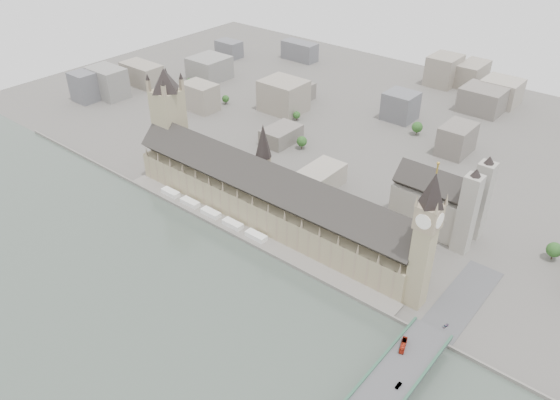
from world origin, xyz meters
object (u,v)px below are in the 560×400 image
Objects in this scene: red_bus_north at (403,345)px; car_approach at (445,326)px; victoria_tower at (169,117)px; westminster_abbey at (440,203)px; car_silver at (398,385)px; palace_of_westminster at (268,197)px; elizabeth_tower at (426,232)px.

red_bus_north reaches higher than car_approach.
car_approach is at bearing -7.01° from victoria_tower.
car_approach is (56.46, -104.58, -14.19)m from westminster_abbey.
palace_of_westminster is at bearing 154.49° from car_silver.
elizabeth_tower reaches higher than car_approach.
westminster_abbey is 15.51× the size of car_approach.
palace_of_westminster is at bearing -175.97° from car_approach.
palace_of_westminster is 142.94m from elizabeth_tower.
elizabeth_tower is (138.00, -11.70, 35.38)m from palace_of_westminster.
elizabeth_tower is at bearing 92.08° from red_bus_north.
red_bus_north is at bearing -71.88° from westminster_abbey.
palace_of_westminster is 3.90× the size of westminster_abbey.
elizabeth_tower is 8.81× the size of red_bus_north.
red_bus_north is at bearing 115.79° from car_silver.
red_bus_north is 28.94m from car_silver.
victoria_tower is 244.79m from westminster_abbey.
palace_of_westminster is at bearing 141.28° from red_bus_north.
car_silver is (11.70, -26.46, -0.88)m from red_bus_north.
car_approach is at bearing -61.64° from westminster_abbey.
palace_of_westminster is 166.90m from red_bus_north.
palace_of_westminster is 21.73× the size of red_bus_north.
car_silver is at bearing -76.46° from car_approach.
victoria_tower reaches higher than car_approach.
car_silver is at bearing -68.88° from elizabeth_tower.
car_silver is (28.98, -75.01, -47.02)m from elizabeth_tower.
victoria_tower is at bearing 177.04° from palace_of_westminster.
westminster_abbey is at bearing 16.50° from victoria_tower.
elizabeth_tower is 58.31m from car_approach.
palace_of_westminster reaches higher than red_bus_north.
victoria_tower reaches higher than westminster_abbey.
palace_of_westminster reaches higher than car_silver.
car_silver is 1.13× the size of car_approach.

